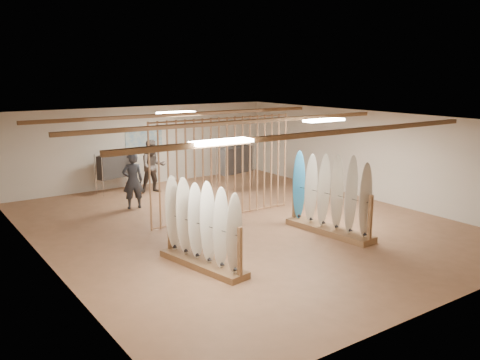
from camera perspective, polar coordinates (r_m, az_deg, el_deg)
floor at (r=13.63m, az=0.00°, el=-4.94°), size 12.00×12.00×0.00m
ceiling at (r=13.09m, az=0.00°, el=6.87°), size 12.00×12.00×0.00m
wall_back at (r=18.46m, az=-10.74°, el=3.79°), size 12.00×0.00×12.00m
wall_front at (r=9.18m, az=22.05°, el=-5.19°), size 12.00×0.00×12.00m
wall_left at (r=11.27m, az=-21.35°, el=-2.04°), size 0.00×12.00×12.00m
wall_right at (r=16.62m, az=14.30°, el=2.73°), size 0.00×12.00×12.00m
ceiling_slats at (r=13.10m, az=0.00°, el=6.52°), size 9.50×6.12×0.10m
light_panels at (r=13.10m, az=0.00°, el=6.60°), size 1.20×0.35×0.06m
bamboo_partition at (r=13.94m, az=-1.88°, el=1.37°), size 4.45×0.05×2.78m
poster at (r=18.42m, az=-10.74°, el=4.40°), size 1.40×0.03×0.90m
rack_left at (r=10.54m, az=-4.26°, el=-6.52°), size 0.91×2.33×1.84m
rack_right at (r=12.87m, az=10.05°, el=-2.95°), size 0.80×2.55×2.02m
clothing_rack_a at (r=17.48m, az=-13.95°, el=1.52°), size 1.23×0.69×1.38m
clothing_rack_b at (r=17.42m, az=-0.50°, el=2.26°), size 1.43×0.68×1.57m
shopper_a at (r=15.28m, az=-11.96°, el=0.33°), size 0.78×0.60×1.90m
shopper_b at (r=17.16m, az=-9.76°, el=1.90°), size 1.09×0.92×2.02m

